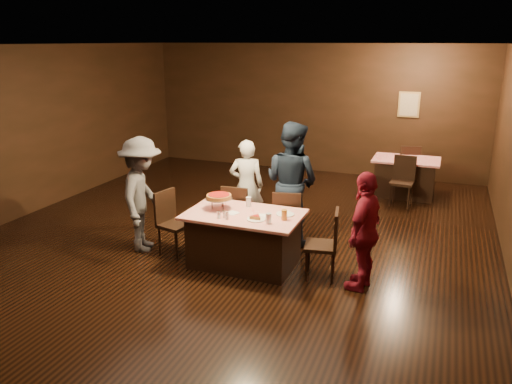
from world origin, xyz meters
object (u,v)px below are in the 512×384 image
at_px(chair_back_near, 402,182).
at_px(diner_grey_knit, 142,195).
at_px(diner_white_jacket, 247,186).
at_px(diner_red_shirt, 365,231).
at_px(glass_front_right, 269,218).
at_px(pizza_stand, 219,197).
at_px(plate_empty, 285,214).
at_px(chair_end_right, 321,244).
at_px(chair_end_left, 175,223).
at_px(glass_back, 249,202).
at_px(glass_amber, 284,215).
at_px(chair_far_right, 287,219).
at_px(chair_far_left, 239,213).
at_px(diner_navy_hoodie, 291,182).
at_px(chair_back_far, 408,166).
at_px(back_table, 405,177).

xyz_separation_m(chair_back_near, diner_grey_knit, (-3.44, -3.57, 0.39)).
distance_m(diner_white_jacket, diner_grey_knit, 1.73).
distance_m(diner_red_shirt, glass_front_right, 1.23).
bearing_deg(diner_grey_knit, pizza_stand, -105.09).
bearing_deg(plate_empty, glass_front_right, -104.04).
distance_m(chair_end_right, plate_empty, 0.65).
bearing_deg(chair_back_near, chair_end_left, -124.92).
height_order(diner_red_shirt, glass_back, diner_red_shirt).
xyz_separation_m(chair_back_near, pizza_stand, (-2.21, -3.49, 0.48)).
bearing_deg(chair_end_left, chair_back_near, -26.47).
relative_size(glass_amber, glass_back, 1.00).
distance_m(chair_far_right, diner_white_jacket, 1.06).
height_order(diner_white_jacket, glass_back, diner_white_jacket).
bearing_deg(glass_amber, chair_far_left, 141.34).
distance_m(chair_far_left, glass_back, 0.68).
xyz_separation_m(diner_white_jacket, glass_front_right, (0.92, -1.52, 0.07)).
bearing_deg(chair_back_near, glass_amber, -104.14).
relative_size(chair_back_near, glass_front_right, 6.79).
bearing_deg(pizza_stand, chair_back_near, 57.61).
height_order(diner_navy_hoodie, diner_grey_knit, diner_navy_hoodie).
relative_size(chair_end_left, glass_amber, 6.79).
bearing_deg(chair_far_left, diner_grey_knit, 28.58).
relative_size(chair_back_near, plate_empty, 3.80).
relative_size(chair_back_near, diner_white_jacket, 0.62).
relative_size(chair_end_right, diner_navy_hoodie, 0.50).
xyz_separation_m(chair_end_right, plate_empty, (-0.55, 0.15, 0.30)).
xyz_separation_m(diner_grey_knit, pizza_stand, (1.22, 0.08, 0.08)).
bearing_deg(diner_red_shirt, glass_front_right, -72.09).
relative_size(diner_white_jacket, pizza_stand, 4.06).
bearing_deg(plate_empty, diner_red_shirt, -12.23).
height_order(chair_far_right, chair_back_near, same).
bearing_deg(diner_white_jacket, chair_far_left, 78.74).
height_order(chair_back_near, diner_red_shirt, diner_red_shirt).
distance_m(chair_back_far, diner_red_shirt, 4.94).
relative_size(back_table, chair_back_far, 1.37).
xyz_separation_m(chair_back_far, glass_amber, (-1.21, -4.89, 0.37)).
bearing_deg(chair_back_near, pizza_stand, -117.85).
height_order(chair_end_left, diner_white_jacket, diner_white_jacket).
height_order(chair_far_left, pizza_stand, pizza_stand).
distance_m(chair_far_right, chair_back_near, 3.13).
distance_m(back_table, glass_amber, 4.48).
bearing_deg(glass_front_right, plate_empty, 75.96).
height_order(diner_grey_knit, glass_front_right, diner_grey_knit).
xyz_separation_m(chair_end_right, glass_amber, (-0.50, -0.05, 0.37)).
relative_size(diner_white_jacket, glass_back, 11.01).
bearing_deg(chair_far_left, chair_back_far, -122.31).
height_order(diner_white_jacket, diner_navy_hoodie, diner_navy_hoodie).
relative_size(diner_grey_knit, diner_red_shirt, 1.12).
relative_size(back_table, diner_white_jacket, 0.84).
xyz_separation_m(chair_far_left, chair_far_right, (0.80, 0.00, 0.00)).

